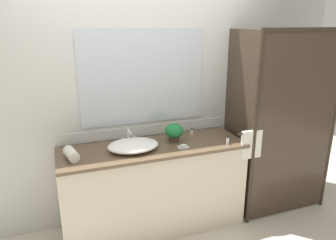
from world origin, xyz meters
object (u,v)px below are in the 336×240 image
object	(u,v)px
amenity_bottle_conditioner	(228,141)
rolled_towel_near_edge	(71,154)
sink_basin	(133,145)
amenity_bottle_lotion	(192,132)
faucet	(129,138)
potted_plant	(174,131)
soap_dish	(183,146)

from	to	relation	value
amenity_bottle_conditioner	rolled_towel_near_edge	bearing A→B (deg)	173.73
sink_basin	amenity_bottle_lotion	xyz separation A→B (m)	(0.68, 0.18, -0.01)
sink_basin	amenity_bottle_conditioner	xyz separation A→B (m)	(0.90, -0.18, -0.00)
sink_basin	faucet	distance (m)	0.19
sink_basin	potted_plant	distance (m)	0.45
faucet	soap_dish	size ratio (longest dim) A/B	1.70
faucet	sink_basin	bearing A→B (deg)	-90.00
faucet	amenity_bottle_lotion	world-z (taller)	faucet
sink_basin	potted_plant	xyz separation A→B (m)	(0.44, 0.07, 0.06)
potted_plant	soap_dish	distance (m)	0.21
faucet	amenity_bottle_lotion	size ratio (longest dim) A/B	2.29
potted_plant	rolled_towel_near_edge	bearing A→B (deg)	-174.45
potted_plant	soap_dish	size ratio (longest dim) A/B	1.87
amenity_bottle_lotion	sink_basin	bearing A→B (deg)	-165.33
faucet	rolled_towel_near_edge	world-z (taller)	faucet
soap_dish	amenity_bottle_conditioner	bearing A→B (deg)	-8.53
amenity_bottle_conditioner	amenity_bottle_lotion	distance (m)	0.42
amenity_bottle_conditioner	amenity_bottle_lotion	size ratio (longest dim) A/B	1.10
amenity_bottle_lotion	rolled_towel_near_edge	xyz separation A→B (m)	(-1.24, -0.20, 0.01)
soap_dish	amenity_bottle_conditioner	distance (m)	0.45
amenity_bottle_lotion	soap_dish	bearing A→B (deg)	-126.59
sink_basin	soap_dish	distance (m)	0.47
soap_dish	amenity_bottle_conditioner	world-z (taller)	amenity_bottle_conditioner
potted_plant	soap_dish	xyz separation A→B (m)	(0.02, -0.19, -0.09)
rolled_towel_near_edge	soap_dish	bearing A→B (deg)	-5.28
soap_dish	amenity_bottle_lotion	bearing A→B (deg)	53.41
faucet	rolled_towel_near_edge	bearing A→B (deg)	-158.89
amenity_bottle_conditioner	rolled_towel_near_edge	world-z (taller)	rolled_towel_near_edge
sink_basin	soap_dish	bearing A→B (deg)	-14.40
rolled_towel_near_edge	potted_plant	bearing A→B (deg)	5.55
faucet	soap_dish	world-z (taller)	faucet
sink_basin	soap_dish	size ratio (longest dim) A/B	4.79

